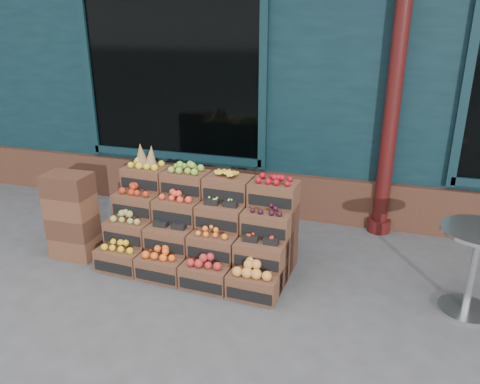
% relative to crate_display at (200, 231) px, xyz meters
% --- Properties ---
extents(ground, '(60.00, 60.00, 0.00)m').
position_rel_crate_display_xyz_m(ground, '(0.63, -0.63, -0.38)').
color(ground, '#434346').
rests_on(ground, ground).
extents(shop_facade, '(12.00, 6.24, 4.80)m').
position_rel_crate_display_xyz_m(shop_facade, '(0.63, 4.48, 2.02)').
color(shop_facade, black).
rests_on(shop_facade, ground).
extents(crate_display, '(2.01, 1.05, 1.23)m').
position_rel_crate_display_xyz_m(crate_display, '(0.00, 0.00, 0.00)').
color(crate_display, '#563321').
rests_on(crate_display, ground).
extents(spare_crates, '(0.49, 0.34, 0.97)m').
position_rel_crate_display_xyz_m(spare_crates, '(-1.40, -0.26, 0.10)').
color(spare_crates, '#563321').
rests_on(spare_crates, ground).
extents(bistro_table, '(0.65, 0.65, 0.82)m').
position_rel_crate_display_xyz_m(bistro_table, '(2.65, -0.11, 0.13)').
color(bistro_table, silver).
rests_on(bistro_table, ground).
extents(shopkeeper, '(0.80, 0.55, 2.09)m').
position_rel_crate_display_xyz_m(shopkeeper, '(-0.93, 2.07, 0.66)').
color(shopkeeper, '#1A5B1F').
rests_on(shopkeeper, ground).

